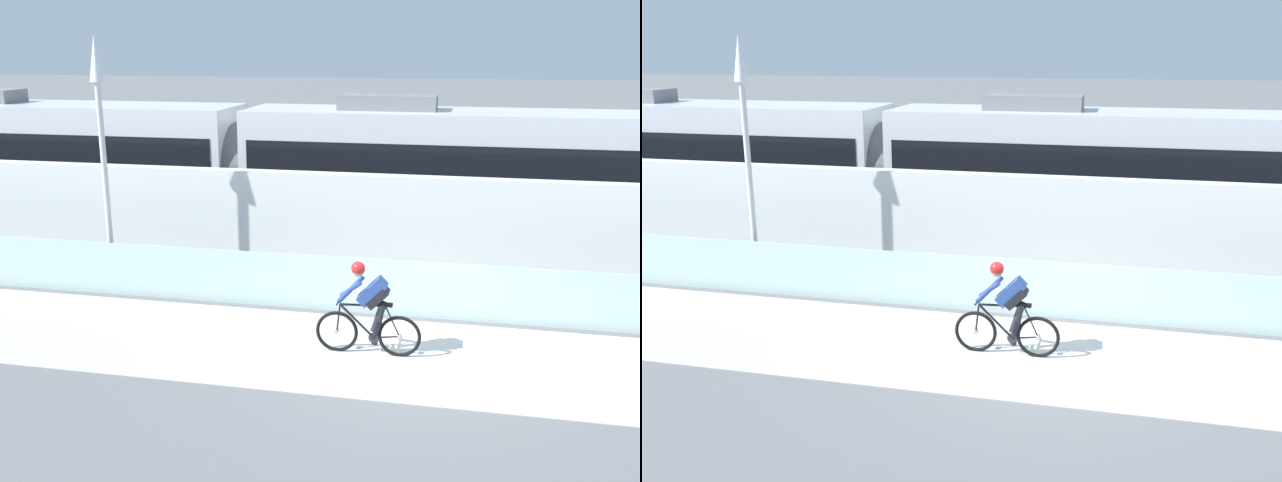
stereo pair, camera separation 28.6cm
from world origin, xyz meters
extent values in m
plane|color=slate|center=(0.00, 0.00, 0.00)|extent=(200.00, 200.00, 0.00)
cube|color=beige|center=(0.00, 0.00, 0.01)|extent=(32.00, 3.20, 0.01)
cube|color=#ADC6C1|center=(0.00, 1.85, 0.55)|extent=(32.00, 0.05, 1.10)
cube|color=silver|center=(0.00, 3.65, 1.19)|extent=(32.00, 0.36, 2.38)
cube|color=#595654|center=(0.00, 6.13, 0.00)|extent=(32.00, 0.08, 0.01)
cube|color=#595654|center=(0.00, 7.57, 0.00)|extent=(32.00, 0.08, 0.01)
cube|color=silver|center=(-10.70, 6.85, 1.90)|extent=(11.00, 2.50, 3.10)
cube|color=black|center=(-10.70, 6.85, 2.25)|extent=(10.56, 2.54, 1.04)
cube|color=red|center=(-10.70, 6.85, 0.53)|extent=(10.78, 2.53, 0.28)
cube|color=#232326|center=(-7.18, 6.85, 0.36)|extent=(1.40, 1.88, 0.20)
cylinder|color=black|center=(-7.18, 6.13, 0.30)|extent=(0.60, 0.10, 0.60)
cylinder|color=black|center=(-7.18, 7.57, 0.30)|extent=(0.60, 0.10, 0.60)
cube|color=silver|center=(0.80, 6.85, 1.90)|extent=(11.00, 2.50, 3.10)
cube|color=black|center=(0.80, 6.85, 2.25)|extent=(10.56, 2.54, 1.04)
cube|color=red|center=(0.80, 6.85, 0.53)|extent=(10.78, 2.53, 0.28)
cube|color=slate|center=(-1.18, 6.85, 3.63)|extent=(2.40, 1.10, 0.36)
cube|color=#232326|center=(-2.72, 6.85, 0.36)|extent=(1.40, 1.88, 0.20)
cylinder|color=black|center=(-2.72, 6.13, 0.30)|extent=(0.60, 0.10, 0.60)
cylinder|color=black|center=(-2.72, 7.57, 0.30)|extent=(0.60, 0.10, 0.60)
cube|color=#232326|center=(4.32, 6.85, 0.36)|extent=(1.40, 1.88, 0.20)
cylinder|color=black|center=(4.32, 6.13, 0.30)|extent=(0.60, 0.10, 0.60)
cylinder|color=black|center=(4.32, 7.57, 0.30)|extent=(0.60, 0.10, 0.60)
cylinder|color=#59595B|center=(-4.95, 6.85, 1.90)|extent=(0.60, 2.30, 2.30)
torus|color=black|center=(-1.18, 0.00, 0.36)|extent=(0.72, 0.06, 0.72)
cylinder|color=#99999E|center=(-1.18, 0.00, 0.36)|extent=(0.07, 0.10, 0.07)
torus|color=black|center=(-0.13, 0.00, 0.36)|extent=(0.72, 0.06, 0.72)
cylinder|color=#99999E|center=(-0.13, 0.00, 0.36)|extent=(0.07, 0.10, 0.07)
cylinder|color=black|center=(-0.84, 0.00, 0.57)|extent=(0.60, 0.04, 0.58)
cylinder|color=black|center=(-0.47, 0.00, 0.59)|extent=(0.22, 0.04, 0.59)
cylinder|color=black|center=(-0.75, 0.00, 0.86)|extent=(0.76, 0.04, 0.07)
cylinder|color=black|center=(-0.34, 0.00, 0.33)|extent=(0.43, 0.03, 0.09)
cylinder|color=black|center=(-0.25, 0.00, 0.62)|extent=(0.27, 0.02, 0.53)
cylinder|color=black|center=(-1.16, 0.00, 0.60)|extent=(0.08, 0.03, 0.49)
cube|color=black|center=(-0.38, 0.00, 0.90)|extent=(0.24, 0.10, 0.05)
cylinder|color=black|center=(-1.13, 0.00, 0.95)|extent=(0.03, 0.58, 0.03)
cylinder|color=#262628|center=(-0.56, 0.00, 0.30)|extent=(0.18, 0.02, 0.18)
cube|color=navy|center=(-0.60, 0.00, 1.11)|extent=(0.50, 0.28, 0.51)
cube|color=black|center=(-0.50, 0.00, 1.02)|extent=(0.38, 0.30, 0.38)
sphere|color=tan|center=(-0.84, 0.00, 1.46)|extent=(0.20, 0.20, 0.20)
sphere|color=red|center=(-0.84, 0.00, 1.49)|extent=(0.23, 0.23, 0.23)
cylinder|color=navy|center=(-0.95, 0.00, 1.12)|extent=(0.44, 0.41, 0.41)
cylinder|color=navy|center=(-0.95, 0.00, 1.12)|extent=(0.44, 0.41, 0.41)
cylinder|color=black|center=(-0.49, 0.00, 0.55)|extent=(0.29, 0.33, 0.80)
cylinder|color=black|center=(-0.49, 0.00, 0.69)|extent=(0.29, 0.33, 0.54)
cylinder|color=gray|center=(-6.40, 2.15, 0.10)|extent=(0.24, 0.24, 0.20)
cylinder|color=silver|center=(-6.40, 2.15, 2.20)|extent=(0.12, 0.12, 4.20)
cone|color=white|center=(-6.40, 2.15, 4.75)|extent=(0.28, 0.28, 0.90)
camera|label=1|loc=(0.78, -10.79, 5.01)|focal=39.49mm
camera|label=2|loc=(1.06, -10.73, 5.01)|focal=39.49mm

